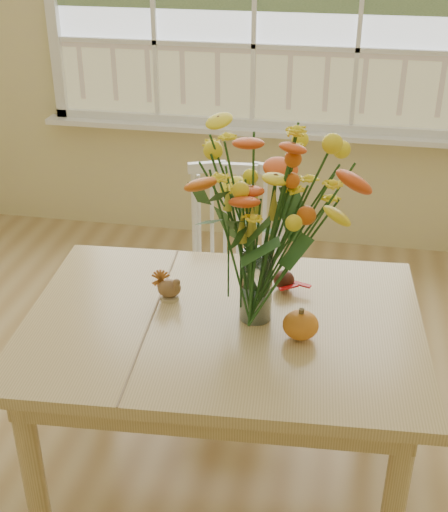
# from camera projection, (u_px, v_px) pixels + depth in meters

# --- Properties ---
(wall_back) EXTENTS (4.00, 0.02, 2.70)m
(wall_back) POSITION_uv_depth(u_px,v_px,m) (255.00, 6.00, 3.60)
(wall_back) COLOR beige
(wall_back) RESTS_ON floor
(dining_table) EXTENTS (1.32, 0.99, 0.68)m
(dining_table) POSITION_uv_depth(u_px,v_px,m) (223.00, 343.00, 2.22)
(dining_table) COLOR tan
(dining_table) RESTS_ON floor
(windsor_chair) EXTENTS (0.43, 0.42, 0.88)m
(windsor_chair) POSITION_uv_depth(u_px,v_px,m) (235.00, 262.00, 2.89)
(windsor_chair) COLOR white
(windsor_chair) RESTS_ON floor
(flower_vase) EXTENTS (0.48, 0.48, 0.58)m
(flower_vase) POSITION_uv_depth(u_px,v_px,m) (258.00, 219.00, 2.03)
(flower_vase) COLOR white
(flower_vase) RESTS_ON dining_table
(pumpkin) EXTENTS (0.11, 0.11, 0.09)m
(pumpkin) POSITION_uv_depth(u_px,v_px,m) (301.00, 326.00, 2.07)
(pumpkin) COLOR #C55F17
(pumpkin) RESTS_ON dining_table
(turkey_figurine) EXTENTS (0.09, 0.07, 0.10)m
(turkey_figurine) POSITION_uv_depth(u_px,v_px,m) (169.00, 288.00, 2.27)
(turkey_figurine) COLOR #CCB78C
(turkey_figurine) RESTS_ON dining_table
(dark_gourd) EXTENTS (0.12, 0.07, 0.06)m
(dark_gourd) POSITION_uv_depth(u_px,v_px,m) (284.00, 281.00, 2.33)
(dark_gourd) COLOR #38160F
(dark_gourd) RESTS_ON dining_table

